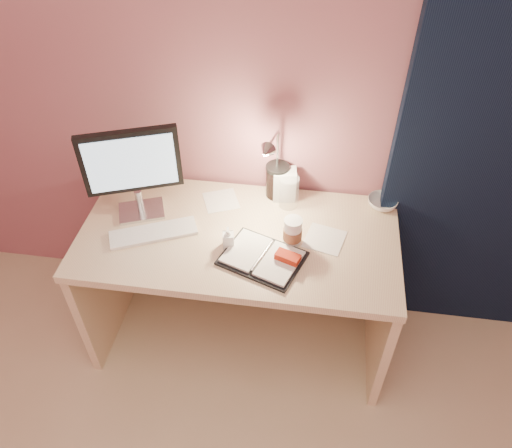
# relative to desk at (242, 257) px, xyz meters

# --- Properties ---
(room) EXTENTS (3.50, 3.50, 3.50)m
(room) POSITION_rel_desk_xyz_m (0.95, 0.24, 0.63)
(room) COLOR #C6B28E
(room) RESTS_ON ground
(desk) EXTENTS (1.40, 0.70, 0.73)m
(desk) POSITION_rel_desk_xyz_m (0.00, 0.00, 0.00)
(desk) COLOR beige
(desk) RESTS_ON ground
(monitor) EXTENTS (0.40, 0.21, 0.44)m
(monitor) POSITION_rel_desk_xyz_m (-0.47, 0.01, 0.49)
(monitor) COLOR silver
(monitor) RESTS_ON desk
(keyboard) EXTENTS (0.39, 0.26, 0.02)m
(keyboard) POSITION_rel_desk_xyz_m (-0.37, -0.12, 0.23)
(keyboard) COLOR white
(keyboard) RESTS_ON desk
(planner) EXTENTS (0.39, 0.34, 0.05)m
(planner) POSITION_rel_desk_xyz_m (0.13, -0.21, 0.24)
(planner) COLOR black
(planner) RESTS_ON desk
(paper_b) EXTENTS (0.20, 0.20, 0.00)m
(paper_b) POSITION_rel_desk_xyz_m (0.38, -0.05, 0.23)
(paper_b) COLOR silver
(paper_b) RESTS_ON desk
(paper_c) EXTENTS (0.20, 0.20, 0.00)m
(paper_c) POSITION_rel_desk_xyz_m (-0.12, 0.14, 0.23)
(paper_c) COLOR silver
(paper_c) RESTS_ON desk
(coffee_cup) EXTENTS (0.08, 0.08, 0.13)m
(coffee_cup) POSITION_rel_desk_xyz_m (0.24, -0.09, 0.29)
(coffee_cup) COLOR white
(coffee_cup) RESTS_ON desk
(clear_cup) EXTENTS (0.09, 0.09, 0.16)m
(clear_cup) POSITION_rel_desk_xyz_m (0.20, 0.16, 0.30)
(clear_cup) COLOR white
(clear_cup) RESTS_ON desk
(bowl) EXTENTS (0.16, 0.16, 0.04)m
(bowl) POSITION_rel_desk_xyz_m (0.63, 0.21, 0.25)
(bowl) COLOR silver
(bowl) RESTS_ON desk
(lotion_bottle) EXTENTS (0.06, 0.06, 0.11)m
(lotion_bottle) POSITION_rel_desk_xyz_m (-0.03, -0.15, 0.28)
(lotion_bottle) COLOR white
(lotion_bottle) RESTS_ON desk
(dark_jar) EXTENTS (0.11, 0.11, 0.15)m
(dark_jar) POSITION_rel_desk_xyz_m (0.14, 0.22, 0.30)
(dark_jar) COLOR black
(dark_jar) RESTS_ON desk
(product_box) EXTENTS (0.11, 0.10, 0.16)m
(product_box) POSITION_rel_desk_xyz_m (0.17, 0.21, 0.30)
(product_box) COLOR silver
(product_box) RESTS_ON desk
(desk_lamp) EXTENTS (0.12, 0.23, 0.37)m
(desk_lamp) POSITION_rel_desk_xyz_m (0.15, 0.14, 0.46)
(desk_lamp) COLOR silver
(desk_lamp) RESTS_ON desk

